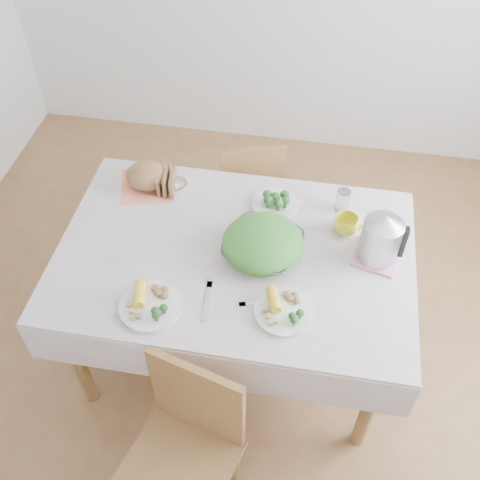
% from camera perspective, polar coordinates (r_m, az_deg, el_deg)
% --- Properties ---
extents(floor, '(3.60, 3.60, 0.00)m').
position_cam_1_polar(floor, '(2.99, -0.45, -10.87)').
color(floor, brown).
rests_on(floor, ground).
extents(dining_table, '(1.40, 0.90, 0.75)m').
position_cam_1_polar(dining_table, '(2.67, -0.50, -6.68)').
color(dining_table, brown).
rests_on(dining_table, floor).
extents(tablecloth, '(1.50, 1.00, 0.01)m').
position_cam_1_polar(tablecloth, '(2.37, -0.56, -1.33)').
color(tablecloth, beige).
rests_on(tablecloth, dining_table).
extents(chair_near, '(0.48, 0.48, 0.87)m').
position_cam_1_polar(chair_near, '(2.24, -6.35, -21.55)').
color(chair_near, brown).
rests_on(chair_near, floor).
extents(chair_far, '(0.47, 0.47, 0.80)m').
position_cam_1_polar(chair_far, '(3.15, 0.56, 6.32)').
color(chair_far, brown).
rests_on(chair_far, floor).
extents(salad_bowl, '(0.39, 0.39, 0.08)m').
position_cam_1_polar(salad_bowl, '(2.34, 2.33, -0.74)').
color(salad_bowl, white).
rests_on(salad_bowl, tablecloth).
extents(dinner_plate_left, '(0.28, 0.28, 0.02)m').
position_cam_1_polar(dinner_plate_left, '(2.21, -9.09, -6.65)').
color(dinner_plate_left, white).
rests_on(dinner_plate_left, tablecloth).
extents(dinner_plate_right, '(0.24, 0.24, 0.02)m').
position_cam_1_polar(dinner_plate_right, '(2.17, 4.49, -7.23)').
color(dinner_plate_right, white).
rests_on(dinner_plate_right, tablecloth).
extents(broccoli_plate, '(0.25, 0.25, 0.02)m').
position_cam_1_polar(broccoli_plate, '(2.56, 3.58, 3.60)').
color(broccoli_plate, beige).
rests_on(broccoli_plate, tablecloth).
extents(napkin, '(0.30, 0.30, 0.00)m').
position_cam_1_polar(napkin, '(2.69, -9.33, 5.52)').
color(napkin, '#EE7854').
rests_on(napkin, tablecloth).
extents(bread_loaf, '(0.24, 0.23, 0.11)m').
position_cam_1_polar(bread_loaf, '(2.66, -9.48, 6.42)').
color(bread_loaf, brown).
rests_on(bread_loaf, napkin).
extents(fruit_bowl, '(0.11, 0.11, 0.03)m').
position_cam_1_polar(fruit_bowl, '(2.65, -6.52, 5.46)').
color(fruit_bowl, white).
rests_on(fruit_bowl, tablecloth).
extents(yellow_mug, '(0.14, 0.14, 0.09)m').
position_cam_1_polar(yellow_mug, '(2.46, 10.70, 1.51)').
color(yellow_mug, yellow).
rests_on(yellow_mug, tablecloth).
extents(glass_tumbler, '(0.07, 0.07, 0.11)m').
position_cam_1_polar(glass_tumbler, '(2.54, 10.39, 4.03)').
color(glass_tumbler, white).
rests_on(glass_tumbler, tablecloth).
extents(pink_tray, '(0.21, 0.21, 0.01)m').
position_cam_1_polar(pink_tray, '(2.41, 13.63, -1.59)').
color(pink_tray, pink).
rests_on(pink_tray, tablecloth).
extents(electric_kettle, '(0.19, 0.19, 0.23)m').
position_cam_1_polar(electric_kettle, '(2.33, 14.12, 0.22)').
color(electric_kettle, '#B2B5BA').
rests_on(electric_kettle, pink_tray).
extents(fork_left, '(0.04, 0.20, 0.00)m').
position_cam_1_polar(fork_left, '(2.21, -3.37, -6.23)').
color(fork_left, silver).
rests_on(fork_left, tablecloth).
extents(knife, '(0.17, 0.07, 0.00)m').
position_cam_1_polar(knife, '(2.21, 2.15, -6.33)').
color(knife, silver).
rests_on(knife, tablecloth).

